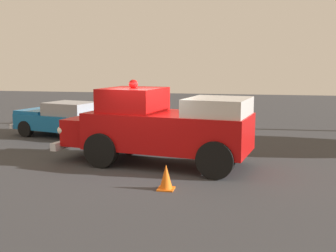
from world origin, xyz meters
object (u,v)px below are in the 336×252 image
spectator_seated (145,125)px  vintage_fire_truck (161,126)px  lawn_chair_by_car (122,114)px  classic_hot_rod (65,119)px  traffic_cone (166,177)px  lawn_chair_near_truck (144,127)px

spectator_seated → vintage_fire_truck: bearing=-157.9°
lawn_chair_by_car → vintage_fire_truck: bearing=-154.1°
spectator_seated → classic_hot_rod: bearing=78.8°
vintage_fire_truck → spectator_seated: size_ratio=4.83×
spectator_seated → traffic_cone: (-5.84, -2.02, -0.39)m
classic_hot_rod → lawn_chair_near_truck: bearing=-99.8°
spectator_seated → lawn_chair_by_car: bearing=28.9°
vintage_fire_truck → spectator_seated: vintage_fire_truck is taller
lawn_chair_near_truck → traffic_cone: 6.31m
classic_hot_rod → lawn_chair_by_car: (3.22, -1.52, -0.16)m
lawn_chair_by_car → traffic_cone: (-9.79, -4.20, -0.28)m
lawn_chair_near_truck → lawn_chair_by_car: bearing=28.7°
classic_hot_rod → traffic_cone: bearing=-139.0°
lawn_chair_by_car → traffic_cone: size_ratio=1.61×
vintage_fire_truck → lawn_chair_near_truck: (3.41, 1.42, -0.61)m
vintage_fire_truck → classic_hot_rod: size_ratio=1.33×
classic_hot_rod → lawn_chair_near_truck: (-0.62, -3.62, -0.16)m
vintage_fire_truck → spectator_seated: 3.60m
lawn_chair_near_truck → traffic_cone: lawn_chair_near_truck is taller
lawn_chair_near_truck → traffic_cone: bearing=-160.6°
lawn_chair_near_truck → vintage_fire_truck: bearing=-157.4°
spectator_seated → traffic_cone: size_ratio=2.03×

